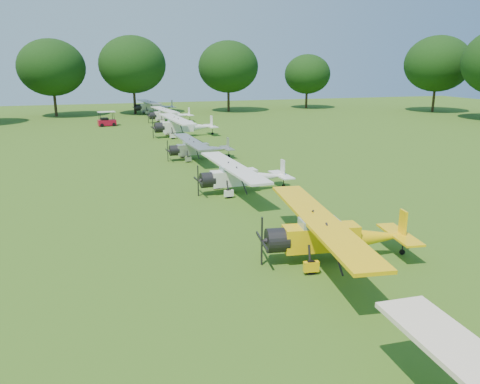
# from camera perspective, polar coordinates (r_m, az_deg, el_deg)

# --- Properties ---
(ground) EXTENTS (160.00, 160.00, 0.00)m
(ground) POSITION_cam_1_polar(r_m,az_deg,el_deg) (28.17, 1.43, -1.97)
(ground) COLOR #2A5916
(ground) RESTS_ON ground
(tree_belt) EXTENTS (137.36, 130.27, 14.52)m
(tree_belt) POSITION_cam_1_polar(r_m,az_deg,el_deg) (28.36, 8.52, 14.48)
(tree_belt) COLOR #312513
(tree_belt) RESTS_ON ground
(aircraft_2) EXTENTS (6.96, 11.05, 2.17)m
(aircraft_2) POSITION_cam_1_polar(r_m,az_deg,el_deg) (20.90, 11.17, -4.91)
(aircraft_2) COLOR yellow
(aircraft_2) RESTS_ON ground
(aircraft_3) EXTENTS (6.51, 10.37, 2.04)m
(aircraft_3) POSITION_cam_1_polar(r_m,az_deg,el_deg) (31.42, 0.08, 2.14)
(aircraft_3) COLOR white
(aircraft_3) RESTS_ON ground
(aircraft_4) EXTENTS (6.00, 9.56, 1.88)m
(aircraft_4) POSITION_cam_1_polar(r_m,az_deg,el_deg) (42.47, -5.19, 5.46)
(aircraft_4) COLOR #B4B5B9
(aircraft_4) RESTS_ON ground
(aircraft_5) EXTENTS (7.62, 12.14, 2.39)m
(aircraft_5) POSITION_cam_1_polar(r_m,az_deg,el_deg) (56.06, -7.08, 8.14)
(aircraft_5) COLOR white
(aircraft_5) RESTS_ON ground
(aircraft_6) EXTENTS (6.68, 10.60, 2.08)m
(aircraft_6) POSITION_cam_1_polar(r_m,az_deg,el_deg) (70.30, -8.72, 9.40)
(aircraft_6) COLOR white
(aircraft_6) RESTS_ON ground
(aircraft_7) EXTENTS (7.18, 11.38, 2.23)m
(aircraft_7) POSITION_cam_1_polar(r_m,az_deg,el_deg) (83.18, -10.57, 10.30)
(aircraft_7) COLOR #B4B5B9
(aircraft_7) RESTS_ON ground
(golf_cart) EXTENTS (2.53, 1.79, 1.99)m
(golf_cart) POSITION_cam_1_polar(r_m,az_deg,el_deg) (67.73, -15.97, 8.30)
(golf_cart) COLOR #A70B25
(golf_cart) RESTS_ON ground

